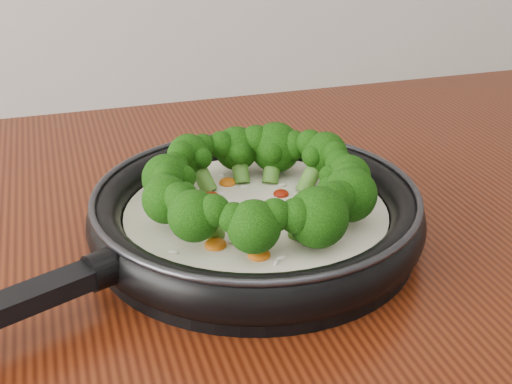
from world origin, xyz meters
name	(u,v)px	position (x,y,z in m)	size (l,w,h in m)	color
skillet	(255,209)	(-0.04, 1.08, 0.93)	(0.50, 0.40, 0.09)	black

